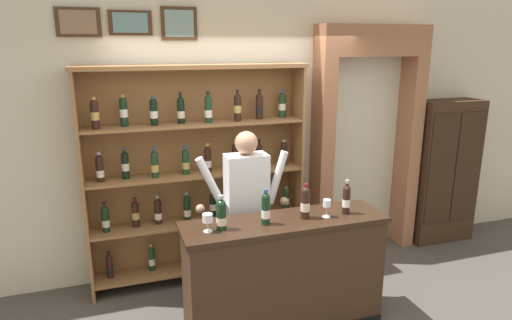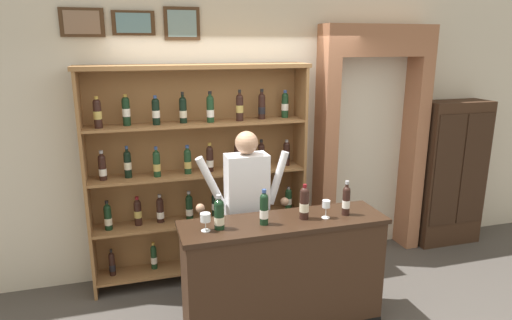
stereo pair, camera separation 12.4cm
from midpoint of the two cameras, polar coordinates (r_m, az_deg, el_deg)
back_wall at (r=4.79m, az=-3.99°, el=5.42°), size 12.00×0.19×3.30m
wine_shelf at (r=4.54m, az=-8.42°, el=-1.12°), size 2.23×0.36×2.23m
archway_doorway at (r=5.30m, az=12.95°, el=4.19°), size 1.30×0.45×2.62m
side_cabinet at (r=5.95m, az=22.38°, el=-1.36°), size 0.81×0.38×1.77m
tasting_counter at (r=3.94m, az=2.72°, el=-14.45°), size 1.74×0.49×1.00m
shopkeeper at (r=4.08m, az=-2.11°, el=-5.25°), size 0.88×0.22×1.68m
tasting_bottle_riserva at (r=3.51m, az=-5.51°, el=-6.95°), size 0.08×0.08×0.28m
tasting_bottle_bianco at (r=3.59m, az=0.26°, el=-6.23°), size 0.07×0.07×0.30m
tasting_bottle_grappa at (r=3.72m, az=5.40°, el=-5.42°), size 0.08×0.08×0.30m
tasting_bottle_prosecco at (r=3.87m, az=10.63°, el=-4.92°), size 0.07×0.07×0.30m
wine_glass_left at (r=3.49m, az=-7.26°, el=-7.51°), size 0.08×0.08×0.15m
wine_glass_spare at (r=3.78m, az=8.15°, el=-5.66°), size 0.07×0.07×0.16m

